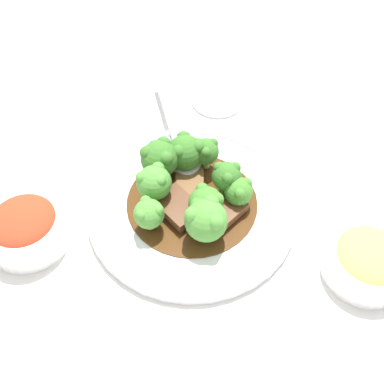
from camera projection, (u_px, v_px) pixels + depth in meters
ground_plane at (192, 209)px, 0.57m from camera, size 4.00×4.00×0.00m
main_plate at (192, 204)px, 0.56m from camera, size 0.26×0.26×0.02m
beef_strip_0 at (178, 207)px, 0.54m from camera, size 0.06×0.07×0.01m
beef_strip_1 at (226, 212)px, 0.53m from camera, size 0.06×0.05×0.01m
beef_strip_2 at (191, 184)px, 0.56m from camera, size 0.05×0.08×0.01m
broccoli_floret_0 at (159, 158)px, 0.55m from camera, size 0.05×0.05×0.06m
broccoli_floret_1 at (187, 152)px, 0.57m from camera, size 0.05×0.05×0.05m
broccoli_floret_2 at (227, 176)px, 0.54m from camera, size 0.04×0.04×0.05m
broccoli_floret_3 at (154, 182)px, 0.53m from camera, size 0.04×0.04×0.05m
broccoli_floret_4 at (206, 203)px, 0.52m from camera, size 0.04×0.04×0.05m
broccoli_floret_5 at (206, 151)px, 0.57m from camera, size 0.03×0.03×0.04m
broccoli_floret_6 at (206, 220)px, 0.50m from camera, size 0.05×0.05×0.05m
broccoli_floret_7 at (149, 213)px, 0.51m from camera, size 0.04×0.04×0.04m
broccoli_floret_8 at (238, 191)px, 0.53m from camera, size 0.04×0.04×0.04m
serving_spoon at (178, 150)px, 0.60m from camera, size 0.05×0.22×0.01m
side_bowl_kimchi at (25, 227)px, 0.52m from camera, size 0.10×0.10×0.05m
side_bowl_appetizer at (368, 261)px, 0.50m from camera, size 0.10×0.10×0.04m
sauce_dish at (218, 98)px, 0.70m from camera, size 0.08×0.08×0.01m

